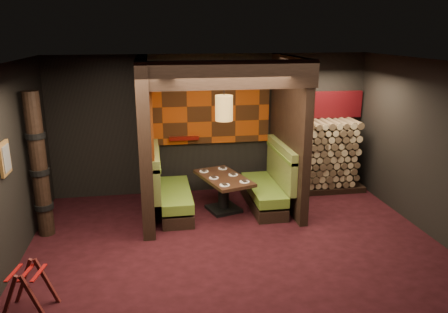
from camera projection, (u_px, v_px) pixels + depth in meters
floor at (238, 251)px, 6.78m from camera, size 6.50×5.50×0.02m
ceiling at (240, 63)px, 5.98m from camera, size 6.50×5.50×0.02m
wall_back at (212, 124)px, 9.00m from camera, size 6.50×0.02×2.85m
wall_front at (302, 255)px, 3.77m from camera, size 6.50×0.02×2.85m
wall_left at (1, 174)px, 5.87m from camera, size 0.02×5.50×2.85m
wall_right at (440, 153)px, 6.90m from camera, size 0.02×5.50×2.85m
partition_left at (146, 140)px, 7.73m from camera, size 0.20×2.20×2.85m
partition_right at (289, 133)px, 8.20m from camera, size 0.15×2.10×2.85m
header_beam at (229, 75)px, 6.71m from camera, size 2.85×0.18×0.44m
tapa_back_panel at (211, 106)px, 8.84m from camera, size 2.40×0.06×1.55m
tapa_side_panel at (151, 114)px, 7.80m from camera, size 0.04×1.85×1.45m
lacquer_shelf at (184, 138)px, 8.87m from camera, size 0.60×0.12×0.07m
booth_bench_left at (170, 193)px, 8.08m from camera, size 0.68×1.60×1.14m
booth_bench_right at (269, 187)px, 8.38m from camera, size 0.68×1.60×1.14m
dining_table at (224, 188)px, 8.17m from camera, size 1.04×1.43×0.68m
place_settings at (224, 176)px, 8.10m from camera, size 0.82×1.14×0.03m
pendant_lamp at (224, 108)px, 7.70m from camera, size 0.31×0.31×1.11m
framed_picture at (5, 158)px, 5.91m from camera, size 0.05×0.36×0.46m
luggage_rack at (28, 288)px, 5.23m from camera, size 0.66×0.52×0.65m
totem_column at (39, 166)px, 7.01m from camera, size 0.31×0.31×2.40m
firewood_stack at (323, 156)px, 9.16m from camera, size 1.73×0.70×1.50m
mosaic_header at (320, 105)px, 9.19m from camera, size 1.83×0.10×0.56m
bay_front_post at (289, 130)px, 8.46m from camera, size 0.08×0.08×2.85m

